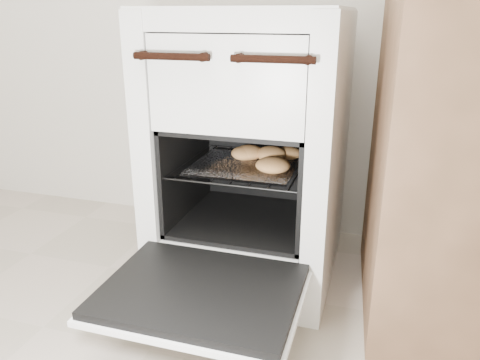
# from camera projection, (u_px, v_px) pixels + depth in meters

# --- Properties ---
(stove) EXTENTS (0.55, 0.62, 0.85)m
(stove) POSITION_uv_depth(u_px,v_px,m) (252.00, 153.00, 1.51)
(stove) COLOR silver
(stove) RESTS_ON ground
(oven_door) EXTENTS (0.50, 0.39, 0.04)m
(oven_door) POSITION_uv_depth(u_px,v_px,m) (201.00, 293.00, 1.16)
(oven_door) COLOR black
(oven_door) RESTS_ON stove
(oven_rack) EXTENTS (0.40, 0.39, 0.01)m
(oven_rack) POSITION_uv_depth(u_px,v_px,m) (247.00, 166.00, 1.46)
(oven_rack) COLOR black
(oven_rack) RESTS_ON stove
(foil_sheet) EXTENTS (0.31, 0.28, 0.01)m
(foil_sheet) POSITION_uv_depth(u_px,v_px,m) (245.00, 166.00, 1.44)
(foil_sheet) COLOR white
(foil_sheet) RESTS_ON oven_rack
(baked_rolls) EXTENTS (0.24, 0.26, 0.05)m
(baked_rolls) POSITION_uv_depth(u_px,v_px,m) (265.00, 156.00, 1.45)
(baked_rolls) COLOR tan
(baked_rolls) RESTS_ON foil_sheet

